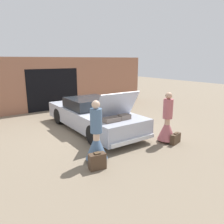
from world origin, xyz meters
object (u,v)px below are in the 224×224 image
object	(u,v)px
suitcase_beside_left_person	(97,161)
person_right	(167,125)
suitcase_beside_right_person	(175,139)
car	(92,115)
person_left	(96,140)

from	to	relation	value
suitcase_beside_left_person	person_right	bearing A→B (deg)	5.64
suitcase_beside_left_person	suitcase_beside_right_person	size ratio (longest dim) A/B	0.91
car	person_right	distance (m)	2.92
car	person_right	bearing A→B (deg)	-63.13
car	suitcase_beside_right_person	size ratio (longest dim) A/B	9.85
car	person_right	world-z (taller)	car
person_right	suitcase_beside_left_person	xyz separation A→B (m)	(-2.86, -0.28, -0.39)
person_left	person_right	world-z (taller)	person_left
car	suitcase_beside_right_person	xyz separation A→B (m)	(1.43, -2.89, -0.39)
car	person_left	xyz separation A→B (m)	(-1.32, -2.50, 0.03)
person_left	suitcase_beside_right_person	size ratio (longest dim) A/B	3.36
person_left	suitcase_beside_left_person	world-z (taller)	person_left
person_left	person_right	distance (m)	2.64
person_right	suitcase_beside_right_person	xyz separation A→B (m)	(0.11, -0.29, -0.42)
car	suitcase_beside_left_person	bearing A→B (deg)	-118.00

